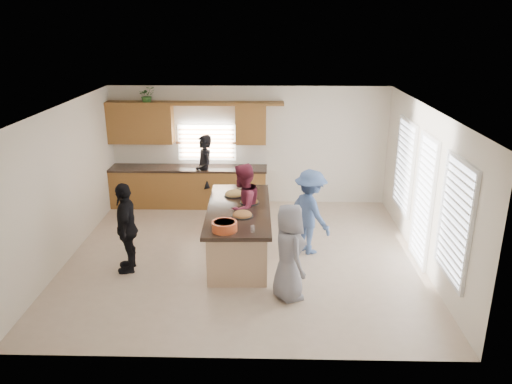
{
  "coord_description": "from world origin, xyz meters",
  "views": [
    {
      "loc": [
        0.45,
        -8.49,
        4.24
      ],
      "look_at": [
        0.23,
        0.39,
        1.15
      ],
      "focal_mm": 35.0,
      "sensor_mm": 36.0,
      "label": 1
    }
  ],
  "objects_px": {
    "woman_left_front": "(127,227)",
    "island": "(239,232)",
    "woman_left_back": "(205,172)",
    "woman_right_back": "(310,212)",
    "woman_left_mid": "(243,208)",
    "salad_bowl": "(224,226)",
    "woman_right_front": "(289,252)"
  },
  "relations": [
    {
      "from": "woman_left_back",
      "to": "salad_bowl",
      "type": "bearing_deg",
      "value": -9.9
    },
    {
      "from": "woman_left_back",
      "to": "woman_left_mid",
      "type": "xyz_separation_m",
      "value": [
        1.01,
        -2.29,
        -0.01
      ]
    },
    {
      "from": "woman_left_front",
      "to": "woman_right_front",
      "type": "distance_m",
      "value": 2.92
    },
    {
      "from": "woman_left_front",
      "to": "island",
      "type": "bearing_deg",
      "value": 100.15
    },
    {
      "from": "woman_left_back",
      "to": "woman_right_back",
      "type": "relative_size",
      "value": 1.07
    },
    {
      "from": "woman_left_mid",
      "to": "woman_right_front",
      "type": "height_order",
      "value": "woman_left_mid"
    },
    {
      "from": "salad_bowl",
      "to": "woman_left_back",
      "type": "xyz_separation_m",
      "value": [
        -0.77,
        3.59,
        -0.17
      ]
    },
    {
      "from": "island",
      "to": "woman_right_front",
      "type": "xyz_separation_m",
      "value": [
        0.87,
        -1.51,
        0.34
      ]
    },
    {
      "from": "salad_bowl",
      "to": "woman_right_front",
      "type": "distance_m",
      "value": 1.16
    },
    {
      "from": "island",
      "to": "woman_left_back",
      "type": "bearing_deg",
      "value": 108.94
    },
    {
      "from": "woman_left_back",
      "to": "woman_right_front",
      "type": "distance_m",
      "value": 4.42
    },
    {
      "from": "island",
      "to": "woman_left_back",
      "type": "xyz_separation_m",
      "value": [
        -0.94,
        2.52,
        0.42
      ]
    },
    {
      "from": "woman_left_front",
      "to": "woman_left_mid",
      "type": "bearing_deg",
      "value": 105.39
    },
    {
      "from": "woman_right_back",
      "to": "woman_right_front",
      "type": "relative_size",
      "value": 1.03
    },
    {
      "from": "salad_bowl",
      "to": "woman_left_mid",
      "type": "xyz_separation_m",
      "value": [
        0.24,
        1.29,
        -0.18
      ]
    },
    {
      "from": "woman_left_back",
      "to": "woman_right_front",
      "type": "xyz_separation_m",
      "value": [
        1.81,
        -4.03,
        -0.08
      ]
    },
    {
      "from": "woman_left_back",
      "to": "woman_right_front",
      "type": "relative_size",
      "value": 1.1
    },
    {
      "from": "salad_bowl",
      "to": "woman_left_front",
      "type": "distance_m",
      "value": 1.81
    },
    {
      "from": "salad_bowl",
      "to": "woman_right_front",
      "type": "relative_size",
      "value": 0.26
    },
    {
      "from": "woman_left_front",
      "to": "woman_right_back",
      "type": "xyz_separation_m",
      "value": [
        3.25,
        0.81,
        0.0
      ]
    },
    {
      "from": "salad_bowl",
      "to": "woman_left_front",
      "type": "relative_size",
      "value": 0.26
    },
    {
      "from": "woman_left_back",
      "to": "woman_right_front",
      "type": "bearing_deg",
      "value": 2.22
    },
    {
      "from": "woman_left_back",
      "to": "woman_right_back",
      "type": "height_order",
      "value": "woman_left_back"
    },
    {
      "from": "salad_bowl",
      "to": "woman_left_front",
      "type": "bearing_deg",
      "value": 166.53
    },
    {
      "from": "salad_bowl",
      "to": "woman_right_front",
      "type": "bearing_deg",
      "value": -23.03
    },
    {
      "from": "island",
      "to": "woman_right_back",
      "type": "relative_size",
      "value": 1.67
    },
    {
      "from": "island",
      "to": "salad_bowl",
      "type": "xyz_separation_m",
      "value": [
        -0.17,
        -1.06,
        0.59
      ]
    },
    {
      "from": "woman_left_back",
      "to": "woman_right_front",
      "type": "height_order",
      "value": "woman_left_back"
    },
    {
      "from": "salad_bowl",
      "to": "woman_left_front",
      "type": "height_order",
      "value": "woman_left_front"
    },
    {
      "from": "woman_left_mid",
      "to": "woman_right_front",
      "type": "distance_m",
      "value": 1.92
    },
    {
      "from": "woman_right_back",
      "to": "island",
      "type": "bearing_deg",
      "value": 64.33
    },
    {
      "from": "island",
      "to": "woman_right_back",
      "type": "distance_m",
      "value": 1.39
    }
  ]
}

